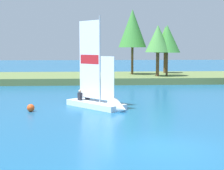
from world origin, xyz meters
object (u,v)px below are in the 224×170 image
at_px(shoreline_tree_midleft, 158,39).
at_px(sailboat, 104,101).
at_px(shoreline_tree_left, 132,28).
at_px(channel_buoy, 31,108).
at_px(shoreline_tree_midright, 165,39).
at_px(shoreline_tree_centre, 167,39).

height_order(shoreline_tree_midleft, sailboat, shoreline_tree_midleft).
height_order(shoreline_tree_left, channel_buoy, shoreline_tree_left).
distance_m(shoreline_tree_left, shoreline_tree_midleft, 4.06).
relative_size(shoreline_tree_midright, sailboat, 0.92).
relative_size(shoreline_tree_centre, sailboat, 0.90).
bearing_deg(shoreline_tree_midright, sailboat, -111.82).
bearing_deg(channel_buoy, shoreline_tree_midright, 59.46).
bearing_deg(shoreline_tree_midleft, sailboat, -112.02).
bearing_deg(shoreline_tree_midright, shoreline_tree_midleft, -111.14).
distance_m(shoreline_tree_midright, channel_buoy, 26.39).
distance_m(shoreline_tree_left, sailboat, 20.84).
distance_m(sailboat, channel_buoy, 4.57).
bearing_deg(shoreline_tree_centre, shoreline_tree_midright, 80.14).
bearing_deg(shoreline_tree_midright, shoreline_tree_left, -154.87).
xyz_separation_m(shoreline_tree_midright, channel_buoy, (-13.19, -22.35, -4.76)).
bearing_deg(channel_buoy, sailboat, 8.73).
height_order(shoreline_tree_centre, sailboat, shoreline_tree_centre).
height_order(shoreline_tree_midright, sailboat, shoreline_tree_midright).
bearing_deg(channel_buoy, shoreline_tree_midleft, 57.04).
height_order(shoreline_tree_left, shoreline_tree_midright, shoreline_tree_left).
bearing_deg(shoreline_tree_midleft, shoreline_tree_midright, 68.86).
bearing_deg(sailboat, channel_buoy, -122.22).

